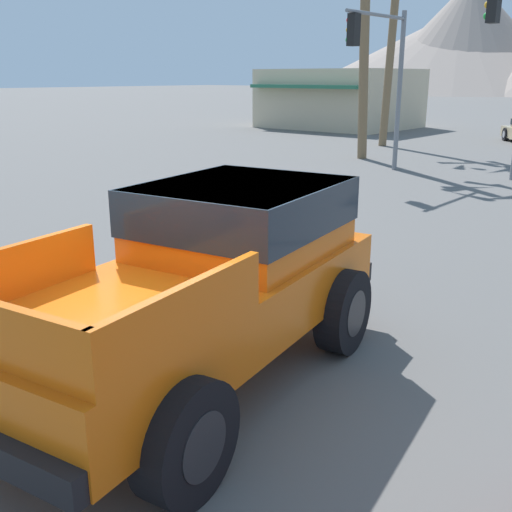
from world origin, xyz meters
name	(u,v)px	position (x,y,z in m)	size (l,w,h in m)	color
ground_plane	(198,368)	(0.00, 0.00, 0.00)	(320.00, 320.00, 0.00)	#5B5956
orange_pickup_truck	(211,271)	(0.13, 0.11, 1.14)	(3.09, 5.40, 1.99)	orange
traffic_light_main	(512,46)	(-1.70, 13.95, 3.92)	(0.38, 3.55, 5.63)	slate
traffic_light_crosswalk	(380,60)	(-5.55, 13.41, 3.62)	(0.38, 3.52, 5.17)	slate
storefront_building	(340,98)	(-17.03, 28.84, 1.78)	(8.43, 7.86, 3.55)	beige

